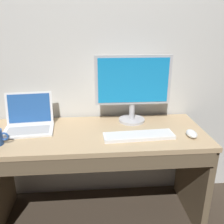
# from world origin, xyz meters

# --- Properties ---
(ground_plane) EXTENTS (14.00, 14.00, 0.00)m
(ground_plane) POSITION_xyz_m (0.00, 0.00, 0.00)
(ground_plane) COLOR #382D23
(back_wall) EXTENTS (4.66, 0.04, 2.94)m
(back_wall) POSITION_xyz_m (0.00, 0.33, 1.47)
(back_wall) COLOR silver
(back_wall) RESTS_ON ground
(desk) EXTENTS (1.48, 0.58, 0.72)m
(desk) POSITION_xyz_m (0.00, -0.01, 0.51)
(desk) COLOR tan
(desk) RESTS_ON ground
(laptop_white) EXTENTS (0.35, 0.30, 0.24)m
(laptop_white) POSITION_xyz_m (-0.46, 0.09, 0.78)
(laptop_white) COLOR white
(laptop_white) RESTS_ON desk
(external_monitor) EXTENTS (0.54, 0.19, 0.49)m
(external_monitor) POSITION_xyz_m (0.27, 0.16, 0.99)
(external_monitor) COLOR #B7B7BC
(external_monitor) RESTS_ON desk
(wired_keyboard) EXTENTS (0.46, 0.15, 0.02)m
(wired_keyboard) POSITION_xyz_m (0.27, -0.11, 0.73)
(wired_keyboard) COLOR white
(wired_keyboard) RESTS_ON desk
(computer_mouse) EXTENTS (0.06, 0.11, 0.04)m
(computer_mouse) POSITION_xyz_m (0.62, -0.13, 0.74)
(computer_mouse) COLOR white
(computer_mouse) RESTS_ON desk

